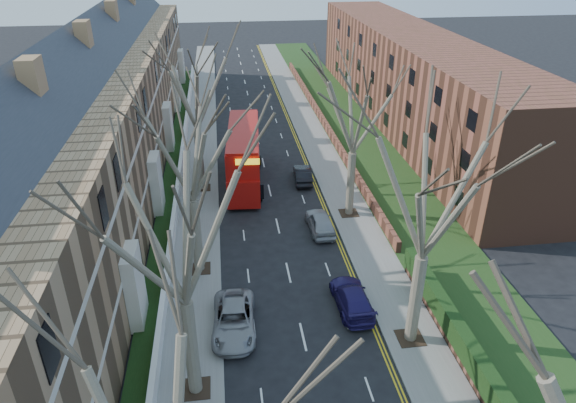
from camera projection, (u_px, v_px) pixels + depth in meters
name	position (u px, v px, depth m)	size (l,w,h in m)	color
pavement_left	(201.00, 142.00, 53.55)	(3.00, 102.00, 0.12)	slate
pavement_right	(314.00, 137.00, 54.96)	(3.00, 102.00, 0.12)	slate
terrace_left	(102.00, 120.00, 43.08)	(9.70, 78.00, 13.60)	#8D6947
flats_right	(409.00, 78.00, 57.51)	(13.97, 54.00, 10.00)	brown
front_wall_left	(180.00, 170.00, 46.08)	(0.30, 78.00, 1.00)	white
grass_verge_right	(355.00, 134.00, 55.44)	(6.00, 102.00, 0.06)	#1F3E16
tree_left_mid	(176.00, 219.00, 20.23)	(10.50, 10.50, 14.71)	brown
tree_left_far	(187.00, 137.00, 29.14)	(10.15, 10.15, 14.22)	brown
tree_left_dist	(193.00, 78.00, 39.51)	(10.50, 10.50, 14.71)	brown
tree_right_mid	(433.00, 181.00, 23.32)	(10.50, 10.50, 14.71)	brown
tree_right_far	(356.00, 99.00, 35.73)	(10.15, 10.15, 14.22)	brown
double_decker_bus	(244.00, 157.00, 44.20)	(3.48, 11.59, 4.77)	#A30F0B
car_left_far	(234.00, 320.00, 28.16)	(2.31, 5.02, 1.39)	#929297
car_right_near	(352.00, 298.00, 29.88)	(1.90, 4.66, 1.35)	navy
car_right_mid	(320.00, 222.00, 37.57)	(1.70, 4.22, 1.44)	#97999F
car_right_far	(303.00, 174.00, 45.07)	(1.40, 4.01, 1.32)	black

